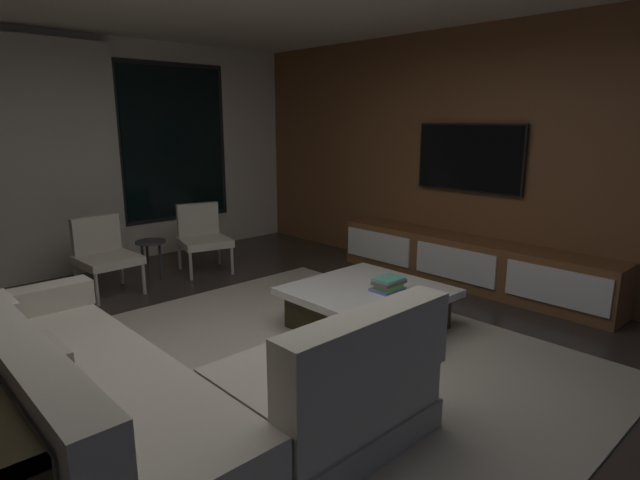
# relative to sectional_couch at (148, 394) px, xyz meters

# --- Properties ---
(floor) EXTENTS (9.20, 9.20, 0.00)m
(floor) POSITION_rel_sectional_couch_xyz_m (0.95, 0.22, -0.29)
(floor) COLOR #332B26
(back_wall_with_window) EXTENTS (6.60, 0.30, 2.70)m
(back_wall_with_window) POSITION_rel_sectional_couch_xyz_m (0.89, 3.84, 1.05)
(back_wall_with_window) COLOR beige
(back_wall_with_window) RESTS_ON floor
(media_wall) EXTENTS (0.12, 7.80, 2.70)m
(media_wall) POSITION_rel_sectional_couch_xyz_m (4.01, 0.22, 1.06)
(media_wall) COLOR brown
(media_wall) RESTS_ON floor
(area_rug) EXTENTS (3.20, 3.80, 0.01)m
(area_rug) POSITION_rel_sectional_couch_xyz_m (1.30, 0.12, -0.28)
(area_rug) COLOR #ADA391
(area_rug) RESTS_ON floor
(sectional_couch) EXTENTS (1.98, 2.50, 0.82)m
(sectional_couch) POSITION_rel_sectional_couch_xyz_m (0.00, 0.00, 0.00)
(sectional_couch) COLOR #A49C8C
(sectional_couch) RESTS_ON floor
(coffee_table) EXTENTS (1.16, 1.16, 0.36)m
(coffee_table) POSITION_rel_sectional_couch_xyz_m (2.07, 0.25, -0.10)
(coffee_table) COLOR #2C2413
(coffee_table) RESTS_ON floor
(book_stack_on_coffee_table) EXTENTS (0.27, 0.20, 0.11)m
(book_stack_on_coffee_table) POSITION_rel_sectional_couch_xyz_m (2.15, 0.10, 0.13)
(book_stack_on_coffee_table) COLOR #6775C9
(book_stack_on_coffee_table) RESTS_ON coffee_table
(accent_chair_near_window) EXTENTS (0.66, 0.68, 0.78)m
(accent_chair_near_window) POSITION_rel_sectional_couch_xyz_m (1.99, 2.78, 0.14)
(accent_chair_near_window) COLOR #B2ADA0
(accent_chair_near_window) RESTS_ON floor
(accent_chair_by_curtain) EXTENTS (0.56, 0.58, 0.78)m
(accent_chair_by_curtain) POSITION_rel_sectional_couch_xyz_m (0.83, 2.75, 0.14)
(accent_chair_by_curtain) COLOR #B2ADA0
(accent_chair_by_curtain) RESTS_ON floor
(side_stool) EXTENTS (0.32, 0.32, 0.46)m
(side_stool) POSITION_rel_sectional_couch_xyz_m (1.35, 2.78, 0.08)
(side_stool) COLOR #333338
(side_stool) RESTS_ON floor
(media_console) EXTENTS (0.46, 3.10, 0.52)m
(media_console) POSITION_rel_sectional_couch_xyz_m (3.72, 0.27, -0.04)
(media_console) COLOR brown
(media_console) RESTS_ON floor
(mounted_tv) EXTENTS (0.05, 1.24, 0.72)m
(mounted_tv) POSITION_rel_sectional_couch_xyz_m (3.90, 0.47, 1.06)
(mounted_tv) COLOR black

